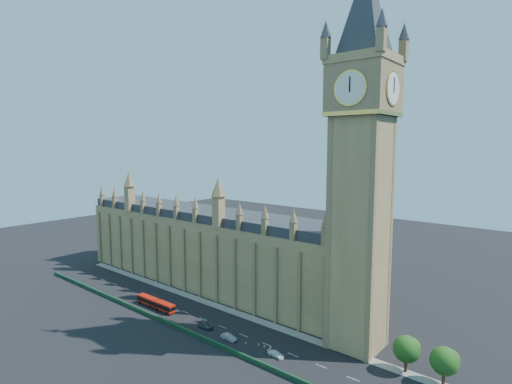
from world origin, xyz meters
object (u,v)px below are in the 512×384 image
Objects in this scene: red_bus at (156,303)px; car_white at (276,354)px; car_grey at (205,326)px; car_silver at (229,337)px.

car_white is (46.97, 0.51, -0.82)m from red_bus.
car_grey is at bearing -0.18° from red_bus.
car_grey reaches higher than car_white.
red_bus is at bearing 88.42° from car_grey.
car_silver is at bearing -1.67° from red_bus.
car_grey is at bearing 93.31° from car_white.
red_bus is 22.52m from car_grey.
car_silver reaches higher than car_white.
car_grey is at bearing 84.99° from car_silver.
car_white is at bearing -86.16° from car_silver.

